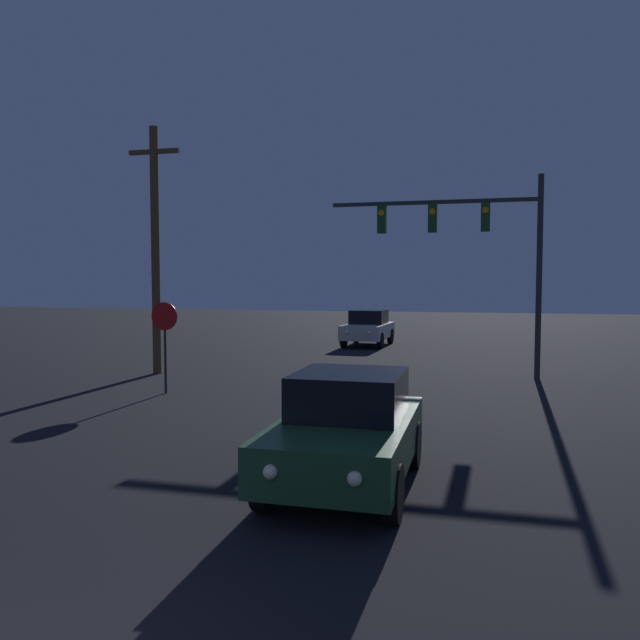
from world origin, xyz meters
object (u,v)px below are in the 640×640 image
stop_sign (165,329)px  utility_pole (155,246)px  car_near (347,430)px  car_far (368,328)px  traffic_signal_mast (474,238)px

stop_sign → utility_pole: size_ratio=0.31×
car_near → car_far: size_ratio=0.98×
utility_pole → car_near: bearing=-48.6°
traffic_signal_mast → stop_sign: 9.94m
traffic_signal_mast → utility_pole: size_ratio=0.83×
car_near → traffic_signal_mast: 12.15m
car_far → stop_sign: (-3.13, -13.90, 0.90)m
stop_sign → car_near: bearing=-44.7°
car_far → utility_pole: (-5.19, -10.64, 3.34)m
car_far → traffic_signal_mast: bearing=122.4°
car_near → traffic_signal_mast: traffic_signal_mast is taller
stop_sign → utility_pole: (-2.05, 3.26, 2.44)m
car_near → stop_sign: 9.01m
car_near → utility_pole: 13.18m
traffic_signal_mast → utility_pole: 10.30m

